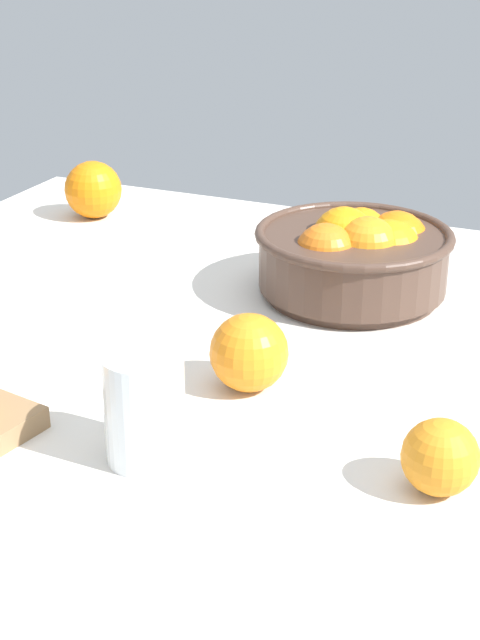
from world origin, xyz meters
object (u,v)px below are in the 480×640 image
Objects in this scene: second_glass at (145,413)px; loose_orange_2 at (249,353)px; loose_orange_0 at (93,190)px; loose_orange_4 at (440,457)px; fruit_bowl at (356,255)px.

second_glass is 1.27× the size of loose_orange_2.
second_glass reaches higher than loose_orange_2.
loose_orange_0 reaches higher than loose_orange_4.
second_glass is at bearing -54.78° from loose_orange_0.
loose_orange_4 is at bearing -63.62° from fruit_bowl.
loose_orange_0 is at bearing 141.39° from loose_orange_4.
second_glass is 25.29cm from loose_orange_4.
loose_orange_2 reaches higher than loose_orange_4.
fruit_bowl is 2.40× the size of second_glass.
second_glass is 69.96cm from loose_orange_0.
loose_orange_4 is at bearing 11.89° from second_glass.
loose_orange_4 is at bearing -38.61° from loose_orange_0.
loose_orange_2 is at bearing 78.14° from second_glass.
loose_orange_2 is at bearing -43.69° from loose_orange_0.
second_glass is 1.15× the size of loose_orange_0.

